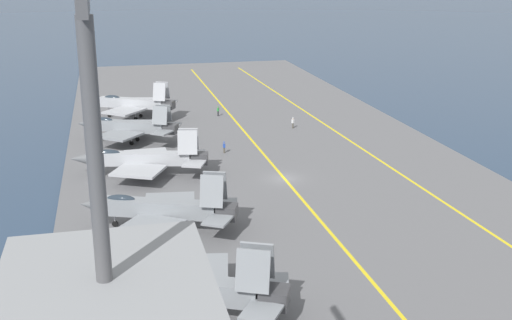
# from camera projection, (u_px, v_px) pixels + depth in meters

# --- Properties ---
(ground_plane) EXTENTS (2000.00, 2000.00, 0.00)m
(ground_plane) POSITION_uv_depth(u_px,v_px,m) (284.00, 181.00, 78.51)
(ground_plane) COLOR navy
(carrier_deck) EXTENTS (186.62, 52.93, 0.40)m
(carrier_deck) POSITION_uv_depth(u_px,v_px,m) (284.00, 180.00, 78.45)
(carrier_deck) COLOR slate
(carrier_deck) RESTS_ON ground
(deck_stripe_foul_line) EXTENTS (167.87, 6.07, 0.01)m
(deck_stripe_foul_line) POSITION_uv_depth(u_px,v_px,m) (394.00, 170.00, 81.57)
(deck_stripe_foul_line) COLOR yellow
(deck_stripe_foul_line) RESTS_ON carrier_deck
(deck_stripe_centerline) EXTENTS (167.96, 0.36, 0.01)m
(deck_stripe_centerline) POSITION_uv_depth(u_px,v_px,m) (284.00, 178.00, 78.39)
(deck_stripe_centerline) COLOR yellow
(deck_stripe_centerline) RESTS_ON carrier_deck
(parked_jet_nearest) EXTENTS (14.20, 17.21, 6.22)m
(parked_jet_nearest) POSITION_uv_depth(u_px,v_px,m) (178.00, 288.00, 47.54)
(parked_jet_nearest) COLOR gray
(parked_jet_nearest) RESTS_ON carrier_deck
(parked_jet_second) EXTENTS (12.29, 15.99, 6.13)m
(parked_jet_second) POSITION_uv_depth(u_px,v_px,m) (161.00, 208.00, 62.92)
(parked_jet_second) COLOR gray
(parked_jet_second) RESTS_ON carrier_deck
(parked_jet_third) EXTENTS (12.20, 16.94, 5.91)m
(parked_jet_third) POSITION_uv_depth(u_px,v_px,m) (143.00, 159.00, 78.80)
(parked_jet_third) COLOR #A8AAAF
(parked_jet_third) RESTS_ON carrier_deck
(parked_jet_fourth) EXTENTS (12.17, 15.38, 5.86)m
(parked_jet_fourth) POSITION_uv_depth(u_px,v_px,m) (129.00, 126.00, 92.87)
(parked_jet_fourth) COLOR gray
(parked_jet_fourth) RESTS_ON carrier_deck
(parked_jet_fifth) EXTENTS (13.72, 14.96, 6.39)m
(parked_jet_fifth) POSITION_uv_depth(u_px,v_px,m) (134.00, 103.00, 107.10)
(parked_jet_fifth) COLOR #A8AAAF
(parked_jet_fifth) RESTS_ON carrier_deck
(crew_white_vest) EXTENTS (0.43, 0.46, 1.76)m
(crew_white_vest) POSITION_uv_depth(u_px,v_px,m) (293.00, 122.00, 101.43)
(crew_white_vest) COLOR #4C473D
(crew_white_vest) RESTS_ON carrier_deck
(crew_green_vest) EXTENTS (0.46, 0.41, 1.73)m
(crew_green_vest) POSITION_uv_depth(u_px,v_px,m) (218.00, 111.00, 109.41)
(crew_green_vest) COLOR #232328
(crew_green_vest) RESTS_ON carrier_deck
(crew_blue_vest) EXTENTS (0.40, 0.29, 1.66)m
(crew_blue_vest) POSITION_uv_depth(u_px,v_px,m) (224.00, 147.00, 88.41)
(crew_blue_vest) COLOR #4C473D
(crew_blue_vest) RESTS_ON carrier_deck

